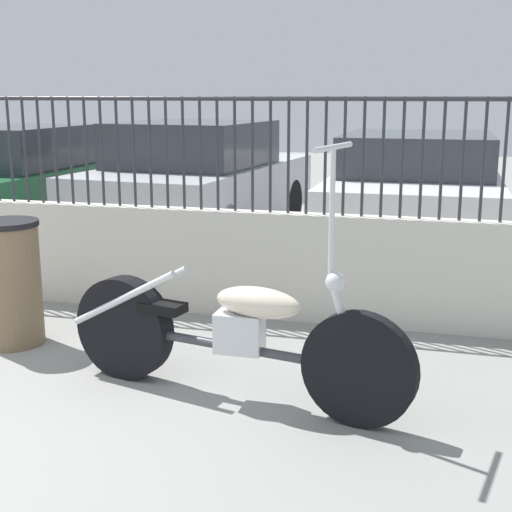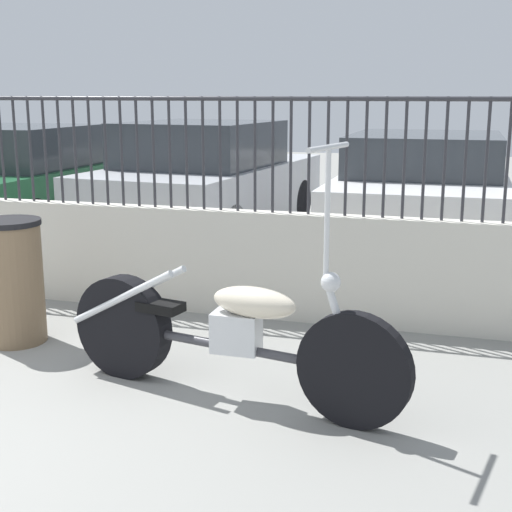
{
  "view_description": "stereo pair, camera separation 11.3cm",
  "coord_description": "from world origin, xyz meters",
  "px_view_note": "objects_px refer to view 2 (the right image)",
  "views": [
    {
      "loc": [
        2.98,
        -2.48,
        1.8
      ],
      "look_at": [
        1.72,
        2.21,
        0.7
      ],
      "focal_mm": 50.0,
      "sensor_mm": 36.0,
      "label": 1
    },
    {
      "loc": [
        3.09,
        -2.45,
        1.8
      ],
      "look_at": [
        1.72,
        2.21,
        0.7
      ],
      "focal_mm": 50.0,
      "sensor_mm": 36.0,
      "label": 2
    }
  ],
  "objects_px": {
    "motorcycle_dark_grey": "(212,333)",
    "car_silver": "(207,181)",
    "trash_bin": "(13,281)",
    "car_white": "(424,191)",
    "car_green": "(24,179)"
  },
  "relations": [
    {
      "from": "trash_bin",
      "to": "car_silver",
      "type": "bearing_deg",
      "value": 90.32
    },
    {
      "from": "car_silver",
      "to": "car_green",
      "type": "bearing_deg",
      "value": 101.66
    },
    {
      "from": "trash_bin",
      "to": "car_silver",
      "type": "xyz_separation_m",
      "value": [
        -0.02,
        4.17,
        0.27
      ]
    },
    {
      "from": "car_white",
      "to": "trash_bin",
      "type": "bearing_deg",
      "value": 147.2
    },
    {
      "from": "car_green",
      "to": "car_silver",
      "type": "height_order",
      "value": "car_silver"
    },
    {
      "from": "motorcycle_dark_grey",
      "to": "car_silver",
      "type": "xyz_separation_m",
      "value": [
        -1.76,
        4.67,
        0.33
      ]
    },
    {
      "from": "motorcycle_dark_grey",
      "to": "car_silver",
      "type": "relative_size",
      "value": 0.55
    },
    {
      "from": "trash_bin",
      "to": "car_green",
      "type": "height_order",
      "value": "car_green"
    },
    {
      "from": "motorcycle_dark_grey",
      "to": "car_green",
      "type": "relative_size",
      "value": 0.56
    },
    {
      "from": "trash_bin",
      "to": "car_white",
      "type": "xyz_separation_m",
      "value": [
        2.69,
        4.18,
        0.23
      ]
    },
    {
      "from": "motorcycle_dark_grey",
      "to": "car_silver",
      "type": "height_order",
      "value": "motorcycle_dark_grey"
    },
    {
      "from": "car_green",
      "to": "car_white",
      "type": "height_order",
      "value": "car_green"
    },
    {
      "from": "car_green",
      "to": "car_silver",
      "type": "relative_size",
      "value": 0.98
    },
    {
      "from": "motorcycle_dark_grey",
      "to": "car_white",
      "type": "relative_size",
      "value": 0.52
    },
    {
      "from": "car_silver",
      "to": "car_white",
      "type": "height_order",
      "value": "car_silver"
    }
  ]
}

